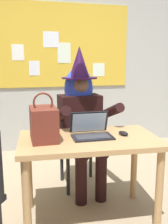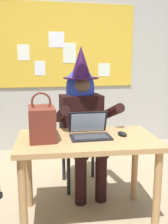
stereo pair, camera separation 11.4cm
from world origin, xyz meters
name	(u,v)px [view 1 (the left image)]	position (x,y,z in m)	size (l,w,h in m)	color
wall_back_bulletin	(49,49)	(0.00, 2.08, 1.51)	(5.38, 2.16, 2.99)	#B2B2AD
desk_main	(89,151)	(0.05, 0.11, 0.61)	(1.17, 0.74, 0.72)	tan
chair_at_desk	(78,137)	(0.12, 0.80, 0.52)	(0.42, 0.42, 0.92)	black
person_costumed	(81,113)	(0.13, 0.67, 0.81)	(0.61, 0.66, 1.48)	black
laptop	(91,131)	(0.08, 0.14, 0.77)	(0.34, 0.27, 0.20)	black
computer_mouse	(123,133)	(0.35, 0.10, 0.74)	(0.06, 0.10, 0.03)	black
handbag	(44,123)	(-0.31, 0.14, 0.86)	(0.20, 0.30, 0.38)	maroon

